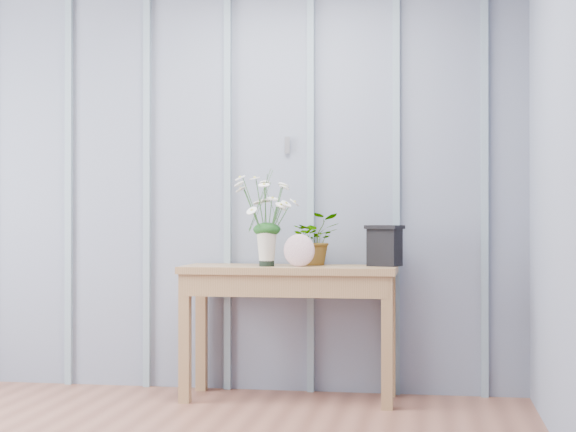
% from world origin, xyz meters
% --- Properties ---
extents(room_shell, '(4.00, 4.50, 2.50)m').
position_xyz_m(room_shell, '(0.00, 0.92, 1.99)').
color(room_shell, gray).
rests_on(room_shell, ground).
extents(sideboard, '(1.20, 0.45, 0.75)m').
position_xyz_m(sideboard, '(0.66, 1.99, 0.64)').
color(sideboard, olive).
rests_on(sideboard, ground).
extents(daisy_vase, '(0.37, 0.28, 0.53)m').
position_xyz_m(daisy_vase, '(0.54, 1.94, 1.08)').
color(daisy_vase, black).
rests_on(daisy_vase, sideboard).
extents(spider_plant, '(0.33, 0.30, 0.30)m').
position_xyz_m(spider_plant, '(0.79, 2.10, 0.90)').
color(spider_plant, '#113E15').
rests_on(spider_plant, sideboard).
extents(felt_disc_vessel, '(0.19, 0.08, 0.18)m').
position_xyz_m(felt_disc_vessel, '(0.73, 1.90, 0.84)').
color(felt_disc_vessel, '#965977').
rests_on(felt_disc_vessel, sideboard).
extents(carved_box, '(0.23, 0.20, 0.23)m').
position_xyz_m(carved_box, '(1.19, 2.05, 0.87)').
color(carved_box, black).
rests_on(carved_box, sideboard).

